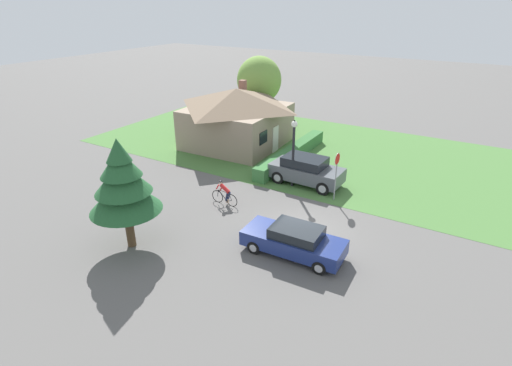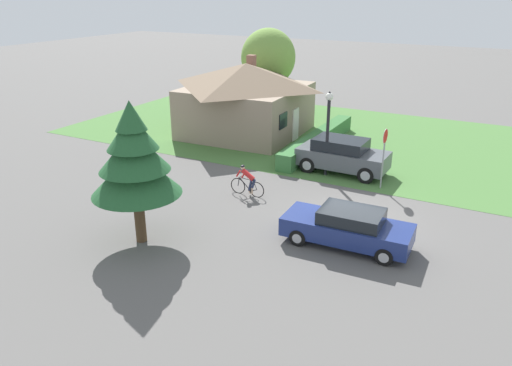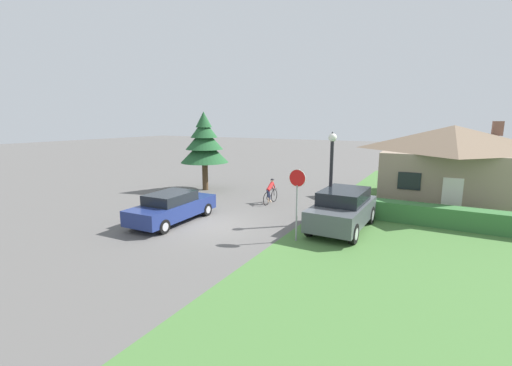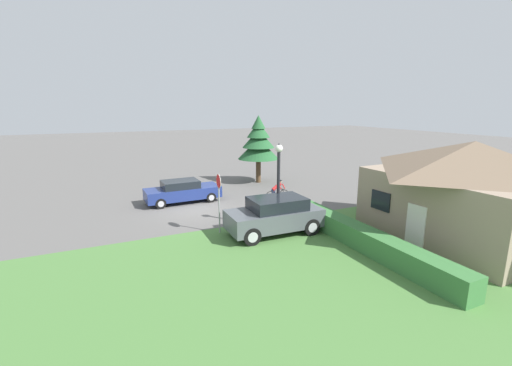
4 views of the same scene
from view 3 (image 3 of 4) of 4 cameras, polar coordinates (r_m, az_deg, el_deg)
ground_plane at (r=16.12m, az=-7.62°, el=-6.95°), size 140.00×140.00×0.00m
grass_verge_right at (r=17.20m, az=35.93°, el=-7.77°), size 16.00×36.00×0.01m
cottage_house at (r=22.71m, az=29.73°, el=2.84°), size 7.89×7.62×4.74m
hedge_row at (r=17.81m, az=26.75°, el=-4.76°), size 9.69×0.90×0.93m
sedan_left_lane at (r=16.76m, az=-13.75°, el=-3.92°), size 1.98×4.74×1.44m
cyclist at (r=19.91m, az=2.41°, el=-1.47°), size 0.44×1.75×1.45m
parked_suv_right at (r=15.60m, az=14.25°, el=-4.26°), size 2.14×4.58×1.78m
stop_sign at (r=13.50m, az=6.86°, el=-1.33°), size 0.70×0.07×2.92m
street_lamp at (r=16.01m, az=12.46°, el=2.93°), size 0.38×0.38×4.29m
conifer_tall_near at (r=23.77m, az=-8.62°, el=6.57°), size 3.27×3.27×5.37m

